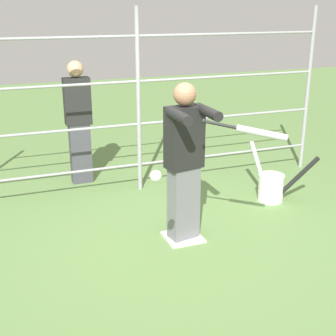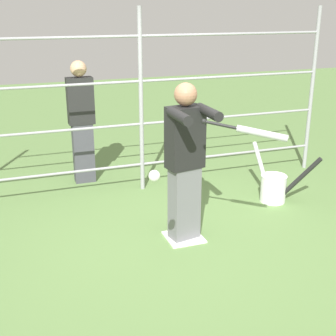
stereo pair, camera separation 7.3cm
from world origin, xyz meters
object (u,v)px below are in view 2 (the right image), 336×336
at_px(bat_bucket, 274,186).
at_px(bystander_behind_fence, 82,121).
at_px(batter, 185,159).
at_px(baseball_bat_swinging, 254,132).
at_px(softball_in_flight, 154,176).

height_order(bat_bucket, bystander_behind_fence, bystander_behind_fence).
relative_size(batter, baseball_bat_swinging, 2.54).
bearing_deg(bat_bucket, softball_in_flight, 35.96).
height_order(batter, bystander_behind_fence, bystander_behind_fence).
height_order(softball_in_flight, bat_bucket, softball_in_flight).
xyz_separation_m(batter, softball_in_flight, (0.67, 0.99, 0.24)).
bearing_deg(bystander_behind_fence, baseball_bat_swinging, 110.86).
xyz_separation_m(batter, bystander_behind_fence, (0.72, -2.20, -0.02)).
bearing_deg(batter, baseball_bat_swinging, 118.81).
distance_m(baseball_bat_swinging, bystander_behind_fence, 3.16).
relative_size(batter, bystander_behind_fence, 0.99).
xyz_separation_m(baseball_bat_swinging, bat_bucket, (-1.13, -1.31, -1.18)).
xyz_separation_m(bat_bucket, bystander_behind_fence, (2.24, -1.61, 0.72)).
xyz_separation_m(softball_in_flight, bat_bucket, (-2.19, -1.59, -0.97)).
bearing_deg(batter, bystander_behind_fence, -71.92).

